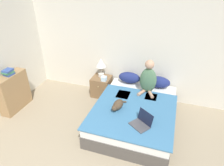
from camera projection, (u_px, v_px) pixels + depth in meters
The scene contains 12 objects.
wall_back at pixel (131, 47), 4.68m from camera, with size 6.05×0.05×2.55m.
bed at pixel (135, 114), 4.18m from camera, with size 1.60×2.06×0.46m.
pillow_near at pixel (129, 78), 4.81m from camera, with size 0.52×0.28×0.26m.
pillow_far at pixel (159, 82), 4.62m from camera, with size 0.52×0.28×0.26m.
person_sitting at pixel (148, 79), 4.34m from camera, with size 0.37×0.36×0.77m.
cat_tabby at pixel (118, 105), 3.92m from camera, with size 0.22×0.48×0.17m.
laptop_open at pixel (141, 123), 3.52m from camera, with size 0.43×0.42×0.24m.
nightstand at pixel (101, 86), 5.12m from camera, with size 0.46×0.47×0.51m.
table_lamp at pixel (101, 64), 4.89m from camera, with size 0.25×0.25×0.48m.
tissue_box at pixel (104, 79), 4.83m from camera, with size 0.12×0.12×0.14m.
bookshelf at pixel (14, 92), 4.54m from camera, with size 0.26×0.77×0.87m.
book_stack_top at pixel (8, 72), 4.29m from camera, with size 0.20×0.24×0.13m.
Camera 1 is at (0.97, -0.96, 2.86)m, focal length 32.00 mm.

